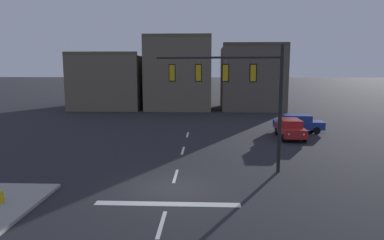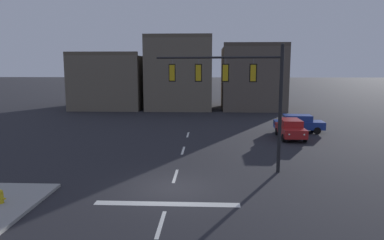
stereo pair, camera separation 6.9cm
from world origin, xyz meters
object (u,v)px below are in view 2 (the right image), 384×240
at_px(car_lot_nearside, 298,123).
at_px(car_lot_middle, 290,128).
at_px(signal_mast_near_side, 237,84).
at_px(fire_hydrant, 1,199).

xyz_separation_m(car_lot_nearside, car_lot_middle, (-1.38, -2.88, 0.00)).
bearing_deg(car_lot_nearside, car_lot_middle, -115.65).
height_order(signal_mast_near_side, fire_hydrant, signal_mast_near_side).
bearing_deg(signal_mast_near_side, car_lot_nearside, 61.41).
bearing_deg(signal_mast_near_side, car_lot_middle, 60.54).
bearing_deg(fire_hydrant, signal_mast_near_side, 29.59).
height_order(car_lot_nearside, fire_hydrant, car_lot_nearside).
relative_size(car_lot_nearside, fire_hydrant, 6.03).
relative_size(car_lot_middle, fire_hydrant, 5.97).
bearing_deg(car_lot_middle, signal_mast_near_side, -119.46).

